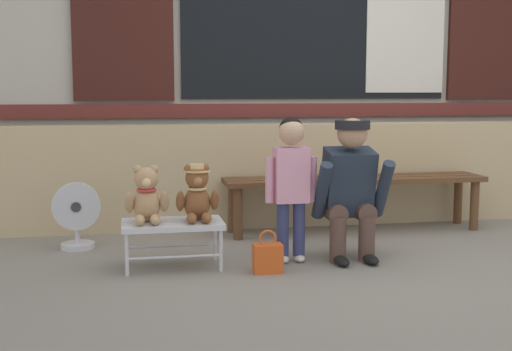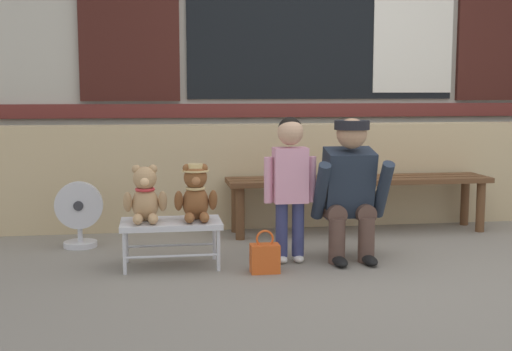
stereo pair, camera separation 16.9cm
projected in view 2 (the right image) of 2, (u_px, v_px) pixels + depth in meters
The scene contains 11 objects.
ground_plane at pixel (389, 266), 4.42m from camera, with size 60.00×60.00×0.00m, color gray.
brick_low_wall at pixel (333, 174), 5.76m from camera, with size 7.11×0.25×0.85m, color tan.
shop_facade at pixel (320, 6), 6.09m from camera, with size 7.26×0.26×3.75m.
wooden_bench_long at pixel (359, 186), 5.43m from camera, with size 2.10×0.40×0.44m.
small_display_bench at pixel (171, 226), 4.37m from camera, with size 0.64×0.36×0.30m.
teddy_bear_plain at pixel (145, 196), 4.32m from camera, with size 0.28×0.26×0.36m.
teddy_bear_with_hat at pixel (196, 194), 4.37m from camera, with size 0.28×0.27×0.36m.
child_standing at pixel (290, 173), 4.45m from camera, with size 0.35×0.18×0.96m.
adult_crouching at pixel (350, 189), 4.53m from camera, with size 0.50×0.49×0.95m.
handbag_on_ground at pixel (265, 258), 4.24m from camera, with size 0.18×0.11×0.27m.
floor_fan at pixel (79, 215), 4.91m from camera, with size 0.34×0.24×0.48m.
Camera 2 is at (-1.50, -4.13, 1.14)m, focal length 47.91 mm.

